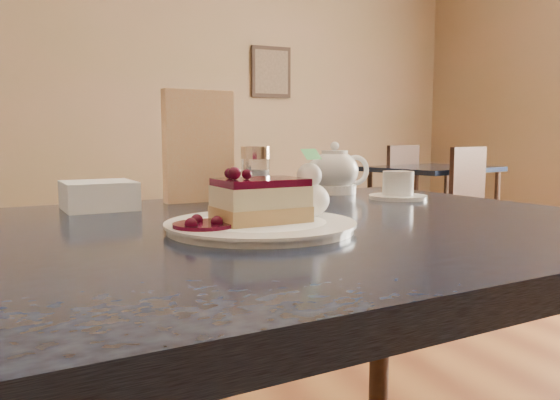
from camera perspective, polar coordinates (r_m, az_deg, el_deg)
name	(u,v)px	position (r m, az deg, el deg)	size (l,w,h in m)	color
main_table	(245,278)	(0.82, -3.65, -8.16)	(1.29, 0.94, 0.76)	#19243B
dessert_plate	(261,226)	(0.76, -2.05, -2.76)	(0.26, 0.26, 0.01)	white
cheesecake_slice	(260,201)	(0.75, -2.06, -0.07)	(0.13, 0.10, 0.06)	tan
whipped_cream	(309,199)	(0.80, 3.07, 0.05)	(0.06, 0.06, 0.05)	white
berry_sauce	(204,225)	(0.71, -7.99, -2.62)	(0.08, 0.08, 0.01)	black
tea_set	(346,175)	(1.24, 6.95, 2.58)	(0.23, 0.27, 0.11)	white
menu_card	(199,146)	(1.10, -8.49, 5.56)	(0.14, 0.03, 0.22)	#FEE8C7
sugar_shaker	(255,173)	(1.11, -2.58, 2.82)	(0.06, 0.06, 0.11)	white
napkin_stack	(99,195)	(1.03, -18.41, 0.47)	(0.12, 0.12, 0.05)	white
bg_table_far_right	(430,245)	(4.38, 15.39, -4.53)	(1.04, 1.62, 1.08)	#19243B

